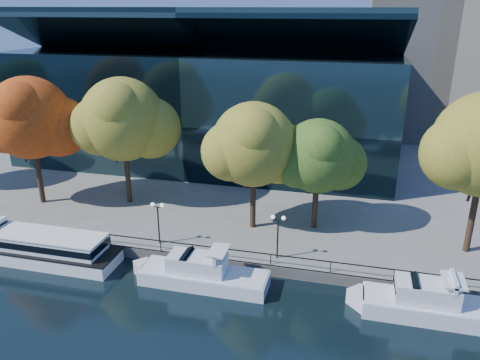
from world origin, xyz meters
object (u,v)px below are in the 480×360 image
(cruiser_far, at_px, (425,302))
(tree_4, at_px, (320,158))
(tree_3, at_px, (255,146))
(lamp_1, at_px, (158,214))
(cruiser_near, at_px, (198,273))
(tour_boat, at_px, (31,245))
(tree_1, at_px, (31,120))
(tree_2, at_px, (124,121))
(lamp_2, at_px, (278,227))

(cruiser_far, relative_size, tree_4, 1.01)
(tree_3, height_order, tree_4, tree_3)
(cruiser_far, xyz_separation_m, lamp_1, (-22.72, 4.06, 2.83))
(cruiser_near, height_order, tree_4, tree_4)
(tour_boat, distance_m, tree_1, 14.25)
(tree_3, distance_m, lamp_1, 10.86)
(cruiser_near, xyz_separation_m, tree_2, (-12.08, 12.26, 9.14))
(tree_1, distance_m, tree_3, 24.10)
(lamp_1, bearing_deg, tour_boat, -160.51)
(cruiser_near, bearing_deg, tree_4, 51.76)
(tour_boat, xyz_separation_m, tree_1, (-5.48, 9.61, 8.99))
(cruiser_far, bearing_deg, tree_2, 157.56)
(tour_boat, height_order, cruiser_near, cruiser_near)
(tour_boat, relative_size, tree_2, 1.24)
(tree_1, bearing_deg, cruiser_near, -24.64)
(cruiser_far, relative_size, lamp_1, 2.75)
(cruiser_far, distance_m, tree_4, 15.77)
(tour_boat, height_order, tree_2, tree_2)
(tree_1, height_order, tree_4, tree_1)
(tour_boat, xyz_separation_m, lamp_1, (10.83, 3.83, 2.60))
(tree_4, bearing_deg, tree_1, -178.19)
(tree_1, distance_m, lamp_2, 28.63)
(cruiser_far, height_order, lamp_1, lamp_1)
(tree_1, xyz_separation_m, lamp_2, (27.30, -5.77, -6.39))
(tour_boat, relative_size, cruiser_near, 1.46)
(tour_boat, xyz_separation_m, cruiser_near, (15.99, -0.24, -0.33))
(cruiser_near, distance_m, lamp_2, 7.69)
(tour_boat, distance_m, cruiser_far, 33.56)
(cruiser_far, distance_m, tree_1, 41.30)
(tree_4, relative_size, lamp_2, 2.71)
(tree_3, bearing_deg, tree_2, 169.31)
(tree_1, height_order, tree_2, tree_1)
(tree_2, bearing_deg, lamp_2, -24.55)
(tree_2, distance_m, tree_4, 20.73)
(tree_1, relative_size, tree_3, 1.12)
(cruiser_near, relative_size, tree_1, 0.84)
(cruiser_near, distance_m, tree_2, 19.49)
(cruiser_far, bearing_deg, tree_1, 165.86)
(tree_4, distance_m, lamp_1, 15.81)
(cruiser_near, xyz_separation_m, tree_4, (8.51, 10.79, 7.20))
(tree_3, distance_m, tree_4, 6.14)
(tour_boat, relative_size, cruiser_far, 1.55)
(tree_2, bearing_deg, tour_boat, -108.02)
(tour_boat, distance_m, lamp_1, 11.78)
(lamp_2, bearing_deg, tree_3, 120.83)
(cruiser_near, distance_m, cruiser_far, 17.57)
(cruiser_near, relative_size, cruiser_far, 1.06)
(tour_boat, bearing_deg, cruiser_far, -0.38)
(cruiser_near, xyz_separation_m, cruiser_far, (17.56, 0.02, 0.09))
(tree_2, height_order, tree_3, tree_2)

